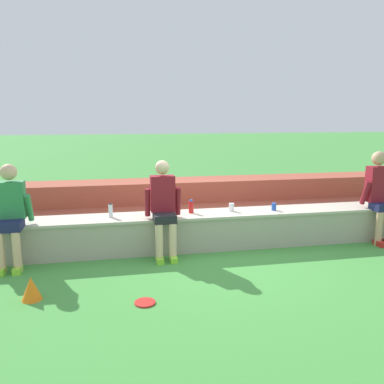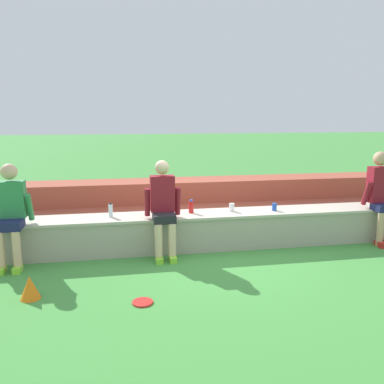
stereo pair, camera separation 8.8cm
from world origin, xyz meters
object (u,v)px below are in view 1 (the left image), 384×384
at_px(person_left_of_center, 164,206).
at_px(frisbee, 145,303).
at_px(person_far_left, 10,212).
at_px(plastic_cup_right_end, 274,207).
at_px(person_center, 379,193).
at_px(water_bottle_near_right, 191,207).
at_px(water_bottle_mid_right, 111,211).
at_px(plastic_cup_left_end, 232,207).
at_px(sports_cone, 31,288).

xyz_separation_m(person_left_of_center, frisbee, (-0.41, -1.51, -0.76)).
height_order(person_far_left, plastic_cup_right_end, person_far_left).
xyz_separation_m(person_center, water_bottle_near_right, (-3.08, 0.31, -0.16)).
xyz_separation_m(person_far_left, person_left_of_center, (2.11, 0.00, -0.01)).
bearing_deg(person_far_left, water_bottle_mid_right, 12.50).
bearing_deg(plastic_cup_left_end, frisbee, -130.29).
bearing_deg(plastic_cup_right_end, plastic_cup_left_end, 174.01).
height_order(person_far_left, frisbee, person_far_left).
distance_m(water_bottle_mid_right, plastic_cup_left_end, 1.90).
height_order(person_left_of_center, plastic_cup_left_end, person_left_of_center).
distance_m(person_far_left, sports_cone, 1.40).
distance_m(person_far_left, water_bottle_mid_right, 1.38).
xyz_separation_m(plastic_cup_right_end, plastic_cup_left_end, (-0.69, 0.07, 0.00)).
bearing_deg(water_bottle_near_right, plastic_cup_left_end, -1.23).
bearing_deg(water_bottle_near_right, frisbee, -115.78).
height_order(person_far_left, person_center, person_center).
bearing_deg(person_left_of_center, plastic_cup_right_end, 7.58).
bearing_deg(person_center, frisbee, -158.95).
distance_m(person_far_left, plastic_cup_left_end, 3.27).
xyz_separation_m(water_bottle_near_right, water_bottle_mid_right, (-1.24, -0.04, 0.00)).
xyz_separation_m(water_bottle_near_right, frisbee, (-0.89, -1.84, -0.65)).
distance_m(person_far_left, water_bottle_near_right, 2.61).
relative_size(water_bottle_near_right, plastic_cup_left_end, 1.63).
bearing_deg(plastic_cup_left_end, water_bottle_mid_right, -179.35).
distance_m(person_center, frisbee, 4.33).
height_order(plastic_cup_left_end, sports_cone, plastic_cup_left_end).
distance_m(plastic_cup_right_end, frisbee, 2.90).
distance_m(water_bottle_mid_right, plastic_cup_right_end, 2.59).
xyz_separation_m(person_far_left, plastic_cup_right_end, (3.94, 0.25, -0.16)).
bearing_deg(frisbee, person_center, 21.05).
height_order(person_left_of_center, plastic_cup_right_end, person_left_of_center).
height_order(person_far_left, plastic_cup_left_end, person_far_left).
bearing_deg(plastic_cup_left_end, person_left_of_center, -164.44).
xyz_separation_m(person_left_of_center, sports_cone, (-1.67, -1.17, -0.63)).
distance_m(person_left_of_center, water_bottle_mid_right, 0.83).
height_order(person_center, plastic_cup_right_end, person_center).
bearing_deg(person_center, water_bottle_mid_right, 176.38).
xyz_separation_m(plastic_cup_right_end, frisbee, (-2.24, -1.75, -0.61)).
bearing_deg(person_left_of_center, frisbee, -105.25).
height_order(plastic_cup_right_end, plastic_cup_left_end, plastic_cup_left_end).
relative_size(person_far_left, sports_cone, 5.20).
xyz_separation_m(water_bottle_near_right, plastic_cup_left_end, (0.66, -0.01, -0.03)).
height_order(person_center, plastic_cup_left_end, person_center).
bearing_deg(sports_cone, person_center, 12.78).
bearing_deg(person_far_left, water_bottle_near_right, 7.35).
bearing_deg(water_bottle_mid_right, person_far_left, -167.50).
bearing_deg(plastic_cup_right_end, sports_cone, -158.07).
height_order(person_far_left, water_bottle_near_right, person_far_left).
height_order(person_left_of_center, sports_cone, person_left_of_center).
relative_size(water_bottle_near_right, sports_cone, 0.77).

